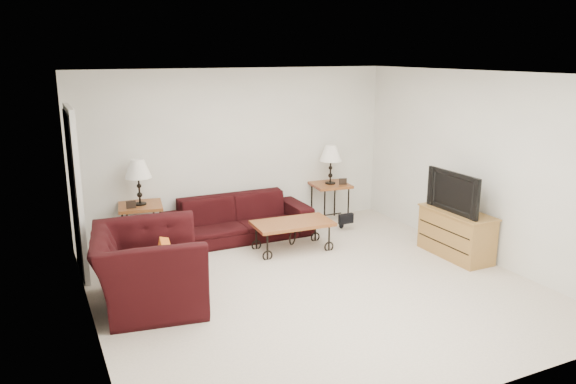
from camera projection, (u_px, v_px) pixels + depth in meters
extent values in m
plane|color=silver|center=(313.00, 285.00, 6.67)|extent=(5.00, 5.00, 0.00)
cube|color=white|center=(238.00, 151.00, 8.55)|extent=(5.00, 0.02, 2.50)
cube|color=white|center=(470.00, 254.00, 4.17)|extent=(5.00, 0.02, 2.50)
cube|color=white|center=(85.00, 210.00, 5.32)|extent=(0.02, 5.00, 2.50)
cube|color=white|center=(479.00, 166.00, 7.40)|extent=(0.02, 5.00, 2.50)
plane|color=white|center=(315.00, 74.00, 6.05)|extent=(5.00, 5.00, 0.00)
cube|color=black|center=(75.00, 194.00, 6.83)|extent=(0.08, 0.94, 2.04)
imported|color=black|center=(238.00, 218.00, 8.28)|extent=(2.16, 0.85, 0.63)
cube|color=brown|center=(142.00, 226.00, 7.85)|extent=(0.68, 0.68, 0.65)
cube|color=brown|center=(330.00, 202.00, 9.13)|extent=(0.64, 0.64, 0.64)
cube|color=black|center=(131.00, 205.00, 7.57)|extent=(0.13, 0.02, 0.11)
cube|color=black|center=(343.00, 181.00, 8.97)|extent=(0.13, 0.06, 0.11)
cube|color=brown|center=(293.00, 236.00, 7.82)|extent=(1.13, 0.65, 0.41)
imported|color=black|center=(148.00, 268.00, 6.07)|extent=(1.34, 1.48, 0.86)
cube|color=#D45C1B|center=(163.00, 259.00, 6.07)|extent=(0.16, 0.40, 0.39)
cube|color=#AC7C40|center=(456.00, 234.00, 7.55)|extent=(0.44, 1.07, 0.64)
imported|color=black|center=(458.00, 192.00, 7.40)|extent=(0.13, 0.96, 0.55)
ellipsoid|color=black|center=(342.00, 214.00, 8.75)|extent=(0.43, 0.36, 0.48)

